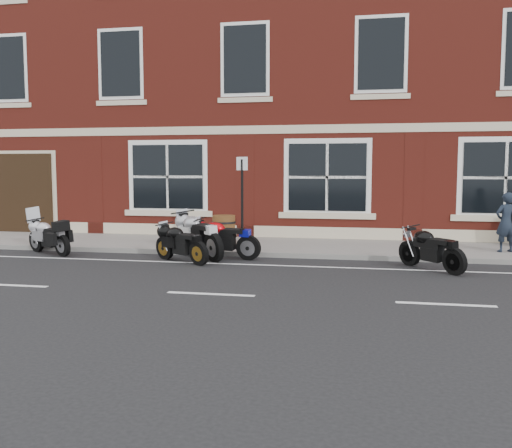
# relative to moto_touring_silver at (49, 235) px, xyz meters

# --- Properties ---
(ground) EXTENTS (80.00, 80.00, 0.00)m
(ground) POSITION_rel_moto_touring_silver_xyz_m (5.48, -0.86, -0.49)
(ground) COLOR black
(ground) RESTS_ON ground
(sidewalk) EXTENTS (30.00, 3.00, 0.12)m
(sidewalk) POSITION_rel_moto_touring_silver_xyz_m (5.48, 2.14, -0.43)
(sidewalk) COLOR slate
(sidewalk) RESTS_ON ground
(kerb) EXTENTS (30.00, 0.16, 0.12)m
(kerb) POSITION_rel_moto_touring_silver_xyz_m (5.48, 0.56, -0.43)
(kerb) COLOR slate
(kerb) RESTS_ON ground
(pub_building) EXTENTS (24.00, 12.00, 12.00)m
(pub_building) POSITION_rel_moto_touring_silver_xyz_m (5.48, 9.64, 5.51)
(pub_building) COLOR maroon
(pub_building) RESTS_ON ground
(moto_touring_silver) EXTENTS (1.66, 0.99, 1.21)m
(moto_touring_silver) POSITION_rel_moto_touring_silver_xyz_m (0.00, 0.00, 0.00)
(moto_touring_silver) COLOR black
(moto_touring_silver) RESTS_ON ground
(moto_sport_red) EXTENTS (2.00, 0.52, 0.90)m
(moto_sport_red) POSITION_rel_moto_touring_silver_xyz_m (4.64, 0.15, 0.03)
(moto_sport_red) COLOR black
(moto_sport_red) RESTS_ON ground
(moto_sport_black) EXTENTS (1.63, 1.10, 0.84)m
(moto_sport_black) POSITION_rel_moto_touring_silver_xyz_m (3.84, -0.61, -0.01)
(moto_sport_black) COLOR black
(moto_sport_black) RESTS_ON ground
(moto_sport_silver) EXTENTS (1.72, 1.75, 1.04)m
(moto_sport_silver) POSITION_rel_moto_touring_silver_xyz_m (4.03, 0.18, 0.10)
(moto_sport_silver) COLOR black
(moto_sport_silver) RESTS_ON ground
(moto_naked_black) EXTENTS (1.31, 1.56, 0.86)m
(moto_naked_black) POSITION_rel_moto_touring_silver_xyz_m (9.57, -0.56, 0.00)
(moto_naked_black) COLOR black
(moto_naked_black) RESTS_ON ground
(pedestrian_left) EXTENTS (0.65, 0.54, 1.51)m
(pedestrian_left) POSITION_rel_moto_touring_silver_xyz_m (11.62, 1.79, 0.38)
(pedestrian_left) COLOR black
(pedestrian_left) RESTS_ON sidewalk
(barrel_planter) EXTENTS (0.69, 0.69, 0.77)m
(barrel_planter) POSITION_rel_moto_touring_silver_xyz_m (4.12, 2.38, 0.01)
(barrel_planter) COLOR #513315
(barrel_planter) RESTS_ON sidewalk
(parking_sign) EXTENTS (0.32, 0.16, 2.40)m
(parking_sign) POSITION_rel_moto_touring_silver_xyz_m (5.00, 0.85, 1.02)
(parking_sign) COLOR black
(parking_sign) RESTS_ON sidewalk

